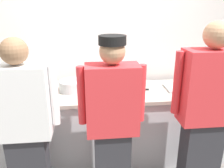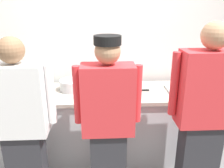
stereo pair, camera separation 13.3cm
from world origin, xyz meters
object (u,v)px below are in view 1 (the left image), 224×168
(squeeze_bottle_primary, at_px, (2,86))
(chefs_knife, at_px, (151,89))
(plate_stack_rear, at_px, (102,89))
(ramekin_orange_sauce, at_px, (34,89))
(plate_stack_front, at_px, (9,97))
(ramekin_yellow_sauce, at_px, (130,91))
(chef_far_right, at_px, (206,113))
(ramekin_red_sauce, at_px, (120,84))
(chef_center, at_px, (112,122))
(sheet_tray, at_px, (187,88))
(chef_near_left, at_px, (25,128))
(mixing_bowl_steel, at_px, (72,86))
(ramekin_green_sauce, at_px, (105,84))

(squeeze_bottle_primary, distance_m, chefs_knife, 1.72)
(plate_stack_rear, distance_m, ramekin_orange_sauce, 0.80)
(plate_stack_front, bearing_deg, ramekin_yellow_sauce, 1.71)
(chef_far_right, xyz_separation_m, plate_stack_front, (-1.90, 0.61, -0.01))
(squeeze_bottle_primary, distance_m, ramekin_yellow_sauce, 1.46)
(plate_stack_rear, height_order, chefs_knife, plate_stack_rear)
(plate_stack_front, relative_size, ramekin_orange_sauce, 2.08)
(plate_stack_rear, distance_m, ramekin_red_sauce, 0.31)
(chef_center, relative_size, squeeze_bottle_primary, 8.06)
(sheet_tray, relative_size, squeeze_bottle_primary, 2.58)
(plate_stack_rear, bearing_deg, squeeze_bottle_primary, 175.97)
(ramekin_orange_sauce, bearing_deg, chef_near_left, -83.67)
(squeeze_bottle_primary, xyz_separation_m, ramekin_yellow_sauce, (1.45, -0.13, -0.07))
(plate_stack_rear, bearing_deg, ramekin_orange_sauce, 172.18)
(chefs_knife, bearing_deg, chef_near_left, -151.51)
(ramekin_yellow_sauce, bearing_deg, chef_near_left, -148.07)
(ramekin_red_sauce, relative_size, ramekin_yellow_sauce, 0.87)
(sheet_tray, xyz_separation_m, ramekin_yellow_sauce, (-0.71, -0.06, 0.01))
(ramekin_red_sauce, bearing_deg, chefs_knife, -26.75)
(mixing_bowl_steel, bearing_deg, squeeze_bottle_primary, -179.75)
(mixing_bowl_steel, height_order, sheet_tray, mixing_bowl_steel)
(sheet_tray, bearing_deg, mixing_bowl_steel, 177.00)
(chef_far_right, height_order, plate_stack_front, chef_far_right)
(squeeze_bottle_primary, bearing_deg, plate_stack_rear, -4.03)
(chef_far_right, distance_m, ramekin_green_sauce, 1.24)
(plate_stack_front, distance_m, plate_stack_rear, 1.01)
(plate_stack_front, distance_m, sheet_tray, 2.04)
(chef_center, distance_m, plate_stack_rear, 0.69)
(ramekin_green_sauce, bearing_deg, chef_far_right, -46.84)
(ramekin_orange_sauce, distance_m, ramekin_green_sauce, 0.84)
(sheet_tray, bearing_deg, ramekin_yellow_sauce, -175.17)
(chef_near_left, height_order, ramekin_yellow_sauce, chef_near_left)
(mixing_bowl_steel, xyz_separation_m, ramekin_green_sauce, (0.39, 0.12, -0.04))
(mixing_bowl_steel, relative_size, sheet_tray, 0.58)
(squeeze_bottle_primary, height_order, ramekin_orange_sauce, squeeze_bottle_primary)
(sheet_tray, xyz_separation_m, ramekin_orange_sauce, (-1.82, 0.10, 0.01))
(squeeze_bottle_primary, xyz_separation_m, chefs_knife, (1.71, -0.07, -0.09))
(chef_center, relative_size, chef_far_right, 0.94)
(ramekin_green_sauce, bearing_deg, chef_center, -90.11)
(chef_center, distance_m, ramekin_orange_sauce, 1.15)
(ramekin_green_sauce, bearing_deg, sheet_tray, -11.29)
(chef_near_left, relative_size, ramekin_green_sauce, 17.02)
(squeeze_bottle_primary, bearing_deg, ramekin_orange_sauce, 4.84)
(mixing_bowl_steel, bearing_deg, ramekin_yellow_sauce, -11.29)
(chef_center, height_order, plate_stack_front, chef_center)
(chef_near_left, height_order, squeeze_bottle_primary, chef_near_left)
(ramekin_yellow_sauce, bearing_deg, squeeze_bottle_primary, 174.93)
(chef_center, distance_m, chefs_knife, 0.88)
(chef_center, distance_m, ramekin_yellow_sauce, 0.69)
(ramekin_orange_sauce, height_order, ramekin_yellow_sauce, ramekin_orange_sauce)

